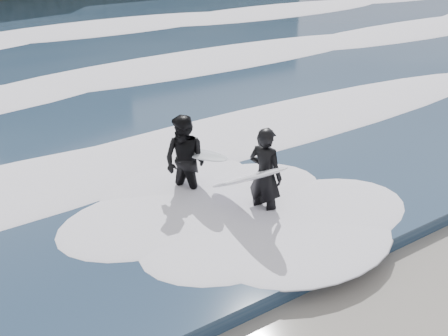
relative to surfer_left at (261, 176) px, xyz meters
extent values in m
ellipsoid|color=white|center=(-0.89, 3.73, -0.60)|extent=(60.00, 3.20, 0.20)
ellipsoid|color=white|center=(-0.89, 10.73, -0.58)|extent=(60.00, 4.00, 0.24)
imported|color=black|center=(0.08, -0.01, -0.01)|extent=(0.68, 0.83, 1.98)
ellipsoid|color=white|center=(-0.32, 0.04, 0.03)|extent=(0.74, 2.15, 1.23)
imported|color=black|center=(-0.83, 1.46, -0.02)|extent=(1.08, 1.18, 1.96)
ellipsoid|color=silver|center=(-0.41, 1.46, 0.06)|extent=(0.91, 2.19, 0.62)
camera|label=1|loc=(-6.23, -7.57, 4.55)|focal=45.00mm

